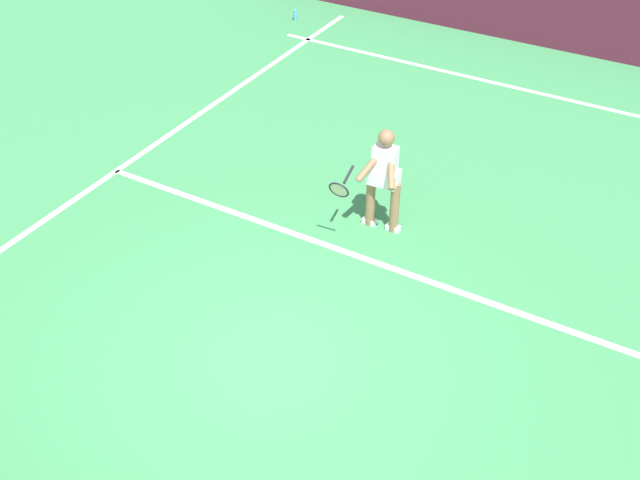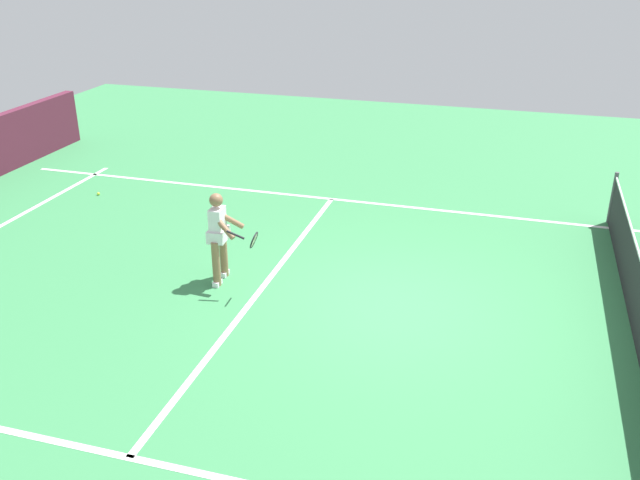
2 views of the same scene
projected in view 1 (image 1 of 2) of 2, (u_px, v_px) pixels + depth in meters
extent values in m
plane|color=#38844C|center=(269.00, 355.00, 8.77)|extent=(27.38, 27.38, 0.00)
cube|color=#561E33|center=(543.00, 11.00, 15.37)|extent=(13.45, 0.24, 1.37)
cube|color=white|center=(501.00, 84.00, 14.28)|extent=(9.45, 0.10, 0.01)
cube|color=white|center=(355.00, 255.00, 10.22)|extent=(8.45, 0.10, 0.01)
cube|color=white|center=(11.00, 243.00, 10.43)|extent=(0.10, 19.06, 0.01)
cylinder|color=#8C6647|center=(395.00, 207.00, 10.44)|extent=(0.13, 0.13, 0.78)
cylinder|color=#8C6647|center=(370.00, 201.00, 10.56)|extent=(0.13, 0.13, 0.78)
cube|color=white|center=(393.00, 228.00, 10.65)|extent=(0.20, 0.10, 0.08)
cube|color=white|center=(369.00, 221.00, 10.78)|extent=(0.20, 0.10, 0.08)
cube|color=white|center=(385.00, 164.00, 10.10)|extent=(0.33, 0.22, 0.52)
cube|color=white|center=(384.00, 177.00, 10.22)|extent=(0.42, 0.31, 0.20)
sphere|color=#8C6647|center=(386.00, 138.00, 9.86)|extent=(0.22, 0.22, 0.22)
cylinder|color=#8C6647|center=(391.00, 171.00, 9.93)|extent=(0.31, 0.46, 0.37)
cylinder|color=#8C6647|center=(370.00, 166.00, 10.04)|extent=(0.26, 0.48, 0.37)
cylinder|color=black|center=(349.00, 175.00, 9.93)|extent=(0.06, 0.30, 0.14)
torus|color=black|center=(339.00, 190.00, 9.76)|extent=(0.29, 0.14, 0.28)
cylinder|color=beige|center=(339.00, 190.00, 9.76)|extent=(0.25, 0.11, 0.23)
cylinder|color=#4C9EE5|center=(295.00, 15.00, 16.71)|extent=(0.07, 0.07, 0.24)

